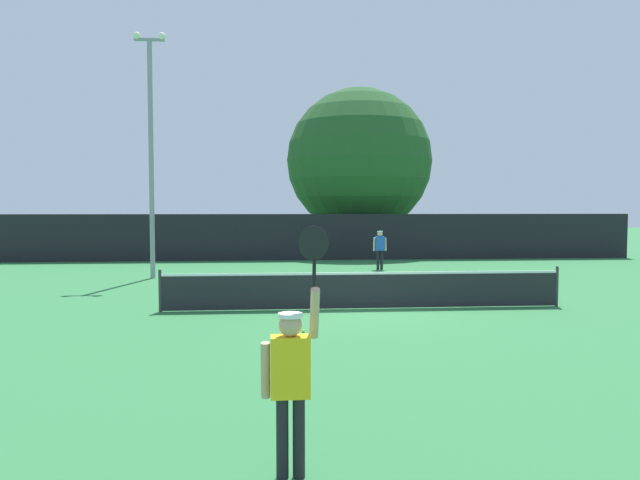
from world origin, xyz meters
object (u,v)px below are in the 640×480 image
player_receiving (380,246)px  large_tree (359,161)px  player_serving (292,369)px  tennis_ball (304,331)px  parked_car_near (461,237)px  light_pole (151,141)px

player_receiving → large_tree: large_tree is taller
player_serving → tennis_ball: 6.74m
parked_car_near → tennis_ball: bearing=-107.2°
large_tree → tennis_ball: bearing=-101.5°
player_serving → player_receiving: bearing=77.0°
large_tree → parked_car_near: large_tree is taller
large_tree → player_receiving: bearing=-93.0°
player_receiving → large_tree: bearing=-93.0°
player_serving → large_tree: large_tree is taller
tennis_ball → parked_car_near: size_ratio=0.02×
player_serving → player_receiving: player_serving is taller
player_serving → parked_car_near: size_ratio=0.55×
player_receiving → parked_car_near: size_ratio=0.37×
parked_car_near → player_receiving: bearing=-114.4°
light_pole → large_tree: 15.14m
light_pole → large_tree: bearing=50.9°
light_pole → parked_car_near: size_ratio=2.05×
large_tree → parked_car_near: 8.50m
player_receiving → parked_car_near: 13.70m
large_tree → player_serving: bearing=-99.8°
light_pole → large_tree: size_ratio=0.95×
light_pole → parked_car_near: 21.90m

